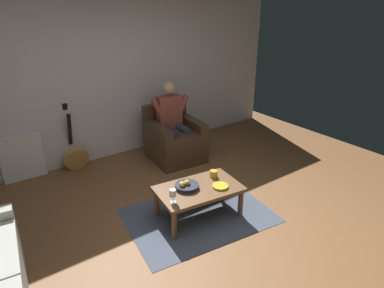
% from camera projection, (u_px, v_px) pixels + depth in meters
% --- Properties ---
extents(ground_plane, '(7.00, 7.00, 0.00)m').
position_uv_depth(ground_plane, '(221.00, 236.00, 3.55)').
color(ground_plane, brown).
extents(wall_back, '(6.23, 0.06, 2.73)m').
position_uv_depth(wall_back, '(111.00, 71.00, 5.00)').
color(wall_back, silver).
rests_on(wall_back, ground).
extents(rug, '(1.79, 1.37, 0.01)m').
position_uv_depth(rug, '(198.00, 215.00, 3.89)').
color(rug, '#464E5D').
rests_on(rug, ground).
extents(armchair, '(0.81, 0.88, 0.84)m').
position_uv_depth(armchair, '(174.00, 140.00, 5.21)').
color(armchair, '#412E1E').
rests_on(armchair, ground).
extents(person_seated, '(0.65, 0.59, 1.23)m').
position_uv_depth(person_seated, '(173.00, 119.00, 5.10)').
color(person_seated, brown).
rests_on(person_seated, ground).
extents(coffee_table, '(1.02, 0.69, 0.38)m').
position_uv_depth(coffee_table, '(199.00, 192.00, 3.76)').
color(coffee_table, brown).
rests_on(coffee_table, ground).
extents(guitar, '(0.36, 0.31, 0.99)m').
position_uv_depth(guitar, '(75.00, 156.00, 4.89)').
color(guitar, '#B88941').
rests_on(guitar, ground).
extents(radiator, '(0.57, 0.06, 0.67)m').
position_uv_depth(radiator, '(22.00, 157.00, 4.58)').
color(radiator, white).
rests_on(radiator, ground).
extents(wine_glass_near, '(0.07, 0.07, 0.16)m').
position_uv_depth(wine_glass_near, '(173.00, 194.00, 3.42)').
color(wine_glass_near, silver).
rests_on(wine_glass_near, coffee_table).
extents(fruit_bowl, '(0.27, 0.27, 0.11)m').
position_uv_depth(fruit_bowl, '(187.00, 186.00, 3.71)').
color(fruit_bowl, '#1D1F30').
rests_on(fruit_bowl, coffee_table).
extents(decorative_dish, '(0.18, 0.18, 0.02)m').
position_uv_depth(decorative_dish, '(220.00, 186.00, 3.74)').
color(decorative_dish, gold).
rests_on(decorative_dish, coffee_table).
extents(candle_jar, '(0.09, 0.09, 0.08)m').
position_uv_depth(candle_jar, '(214.00, 174.00, 3.95)').
color(candle_jar, gold).
rests_on(candle_jar, coffee_table).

